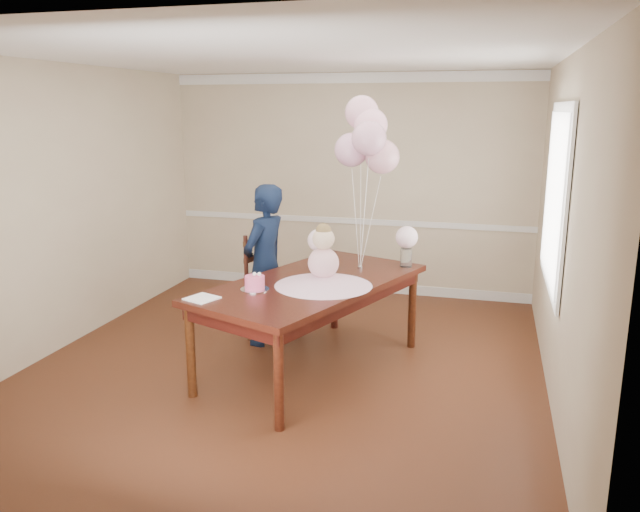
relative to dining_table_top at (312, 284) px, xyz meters
The scene contains 52 objects.
floor 0.83m from the dining_table_top, behind, with size 4.50×5.00×0.00m, color #381A0E.
ceiling 1.92m from the dining_table_top, behind, with size 4.50×5.00×0.02m, color white.
wall_back 2.61m from the dining_table_top, 95.54° to the left, with size 4.50×0.02×2.70m, color tan.
wall_front 2.54m from the dining_table_top, 95.72° to the right, with size 4.50×0.02×2.70m, color tan.
wall_left 2.56m from the dining_table_top, behind, with size 0.02×5.00×2.70m, color tan.
wall_right 2.08m from the dining_table_top, ahead, with size 0.02×5.00×2.70m, color tan.
chair_rail_trim 2.54m from the dining_table_top, 95.56° to the left, with size 4.50×0.02×0.07m, color silver.
crown_molding 3.14m from the dining_table_top, 95.56° to the left, with size 4.50×0.02×0.12m, color silver.
baseboard_trim 2.64m from the dining_table_top, 95.56° to the left, with size 4.50×0.02×0.12m, color silver.
window_frame 2.19m from the dining_table_top, 15.21° to the left, with size 0.02×1.66×1.56m, color white.
window_blinds 2.17m from the dining_table_top, 15.34° to the left, with size 0.01×1.50×1.40m, color white.
dining_table_top is the anchor object (origin of this frame).
table_apron 0.08m from the dining_table_top, ahead, with size 0.98×2.08×0.11m, color black.
table_leg_fl 1.18m from the dining_table_top, 135.32° to the right, with size 0.08×0.08×0.77m, color black.
table_leg_fr 1.18m from the dining_table_top, 86.24° to the right, with size 0.08×0.08×0.77m, color black.
table_leg_bl 1.18m from the dining_table_top, 93.76° to the left, with size 0.08×0.08×0.77m, color black.
table_leg_br 1.18m from the dining_table_top, 44.68° to the left, with size 0.08×0.08×0.77m, color black.
baby_skirt 0.19m from the dining_table_top, 39.21° to the right, with size 0.83×0.83×0.11m, color #DBA1BB.
baby_torso 0.28m from the dining_table_top, 39.21° to the right, with size 0.26×0.26×0.26m, color pink.
baby_head 0.47m from the dining_table_top, 39.21° to the right, with size 0.19×0.19×0.19m, color beige.
baby_hair 0.53m from the dining_table_top, 39.21° to the right, with size 0.13×0.13×0.13m, color brown.
cake_platter 0.54m from the dining_table_top, 134.74° to the right, with size 0.24×0.24×0.01m, color silver.
birthday_cake 0.55m from the dining_table_top, 134.74° to the right, with size 0.16×0.16×0.11m, color #ED4B7F.
cake_flower_a 0.56m from the dining_table_top, 134.74° to the right, with size 0.03×0.03×0.03m, color white.
cake_flower_b 0.53m from the dining_table_top, 132.35° to the right, with size 0.03×0.03×0.03m, color white.
rose_vase_near 0.38m from the dining_table_top, 95.79° to the left, with size 0.11×0.11×0.17m, color silver.
roses_near 0.48m from the dining_table_top, 95.79° to the left, with size 0.21×0.21×0.21m, color #FFD5DC.
rose_vase_far 1.02m from the dining_table_top, 45.13° to the left, with size 0.11×0.11×0.17m, color white.
roses_far 1.06m from the dining_table_top, 45.13° to the left, with size 0.21×0.21×0.21m, color white.
napkin 1.01m from the dining_table_top, 133.16° to the right, with size 0.22×0.22×0.01m, color white.
balloon_weight 0.61m from the dining_table_top, 58.92° to the left, with size 0.04×0.04×0.02m, color silver.
balloon_a 1.27m from the dining_table_top, 69.22° to the left, with size 0.31×0.31×0.31m, color #D999BB.
balloon_b 1.36m from the dining_table_top, 47.42° to the left, with size 0.31×0.31×0.31m, color #DE9DBB.
balloon_c 1.52m from the dining_table_top, 58.76° to the left, with size 0.31×0.31×0.31m, color #FEB4CF.
balloon_d 1.62m from the dining_table_top, 67.51° to the left, with size 0.31×0.31×0.31m, color #EDA8C0.
balloon_e 1.30m from the dining_table_top, 47.58° to the left, with size 0.31×0.31×0.31m, color #E4A1B2.
balloon_ribbon_a 0.78m from the dining_table_top, 64.03° to the left, with size 0.00×0.00×0.92m, color white.
balloon_ribbon_b 0.81m from the dining_table_top, 53.28° to the left, with size 0.00×0.00×1.03m, color silver.
balloon_ribbon_c 0.90m from the dining_table_top, 58.83° to the left, with size 0.00×0.00×1.14m, color white.
balloon_ribbon_d 0.94m from the dining_table_top, 63.60° to the left, with size 0.00×0.00×1.25m, color white.
balloon_ribbon_e 0.82m from the dining_table_top, 52.70° to the left, with size 0.00×0.00×0.86m, color white.
dining_chair_seat 0.94m from the dining_table_top, 131.08° to the left, with size 0.46×0.46×0.05m, color #32170D.
chair_leg_fl 1.11m from the dining_table_top, 147.12° to the left, with size 0.04×0.04×0.45m, color #3A1D0F.
chair_leg_fr 0.84m from the dining_table_top, 134.93° to the left, with size 0.04×0.04×0.45m, color #351C0E.
chair_leg_bl 1.28m from the dining_table_top, 129.01° to the left, with size 0.04×0.04×0.45m, color black.
chair_leg_br 1.05m from the dining_table_top, 113.55° to the left, with size 0.04×0.04×0.45m, color #35170E.
chair_back_post_l 0.98m from the dining_table_top, 147.55° to the left, with size 0.04×0.04×0.59m, color black.
chair_back_post_r 1.16m from the dining_table_top, 129.66° to the left, with size 0.04×0.04×0.59m, color #33120E.
chair_slat_low 1.07m from the dining_table_top, 137.83° to the left, with size 0.03×0.42×0.05m, color #3E1C10.
chair_slat_mid 1.06m from the dining_table_top, 137.83° to the left, with size 0.03×0.42×0.05m, color #35160E.
chair_slat_top 1.07m from the dining_table_top, 137.83° to the left, with size 0.03×0.42×0.05m, color #381E0F.
woman 0.82m from the dining_table_top, 139.84° to the left, with size 0.57×0.38×1.58m, color black.
Camera 1 is at (1.70, -5.04, 2.28)m, focal length 35.00 mm.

